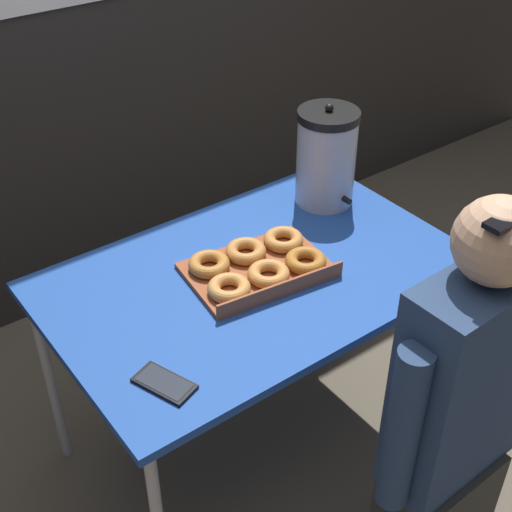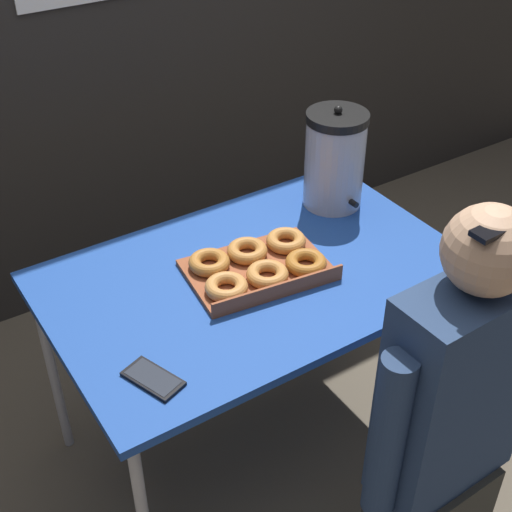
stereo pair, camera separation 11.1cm
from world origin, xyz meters
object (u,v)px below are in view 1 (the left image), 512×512
(cell_phone, at_px, (164,383))
(coffee_urn, at_px, (326,157))
(donut_box, at_px, (258,265))
(person_seated, at_px, (456,417))

(cell_phone, bearing_deg, coffee_urn, 5.61)
(donut_box, height_order, person_seated, person_seated)
(donut_box, bearing_deg, person_seated, -69.99)
(coffee_urn, xyz_separation_m, cell_phone, (-0.88, -0.42, -0.16))
(person_seated, bearing_deg, coffee_urn, -109.48)
(cell_phone, bearing_deg, donut_box, 6.53)
(cell_phone, distance_m, person_seated, 0.76)
(cell_phone, xyz_separation_m, person_seated, (0.61, -0.43, -0.15))
(coffee_urn, distance_m, person_seated, 0.94)
(donut_box, bearing_deg, cell_phone, -146.41)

